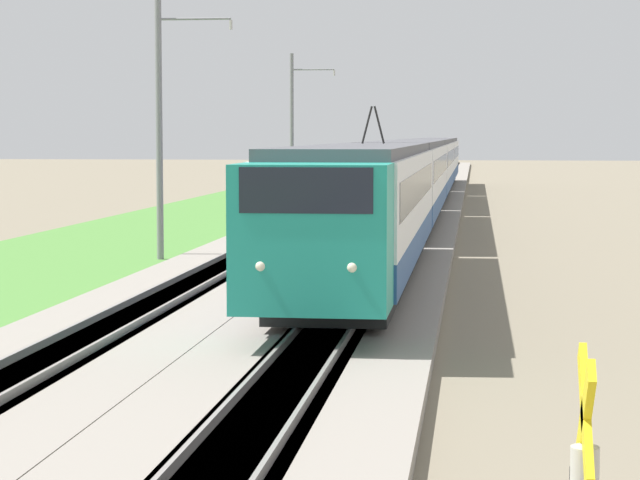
% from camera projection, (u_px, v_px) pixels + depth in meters
% --- Properties ---
extents(ballast_main, '(240.00, 4.40, 0.30)m').
position_uv_depth(ballast_main, '(310.00, 225.00, 55.99)').
color(ballast_main, gray).
rests_on(ballast_main, ground).
extents(ballast_adjacent, '(240.00, 4.40, 0.30)m').
position_uv_depth(ballast_adjacent, '(409.00, 226.00, 55.44)').
color(ballast_adjacent, gray).
rests_on(ballast_adjacent, ground).
extents(track_main, '(240.00, 1.57, 0.45)m').
position_uv_depth(track_main, '(310.00, 225.00, 55.98)').
color(track_main, '#4C4238').
rests_on(track_main, ground).
extents(track_adjacent, '(240.00, 1.57, 0.45)m').
position_uv_depth(track_adjacent, '(409.00, 226.00, 55.44)').
color(track_adjacent, '#4C4238').
rests_on(track_adjacent, ground).
extents(grass_verge, '(240.00, 10.02, 0.12)m').
position_uv_depth(grass_verge, '(185.00, 226.00, 56.70)').
color(grass_verge, '#4C8438').
rests_on(grass_verge, ground).
extents(passenger_train, '(85.71, 2.96, 5.02)m').
position_uv_depth(passenger_train, '(418.00, 171.00, 64.30)').
color(passenger_train, teal).
rests_on(passenger_train, ground).
extents(catenary_mast_mid, '(0.22, 2.56, 8.83)m').
position_uv_depth(catenary_mast_mid, '(161.00, 124.00, 40.58)').
color(catenary_mast_mid, slate).
rests_on(catenary_mast_mid, ground).
extents(catenary_mast_far, '(0.22, 2.56, 8.72)m').
position_uv_depth(catenary_mast_far, '(293.00, 129.00, 69.82)').
color(catenary_mast_far, slate).
rests_on(catenary_mast_far, ground).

